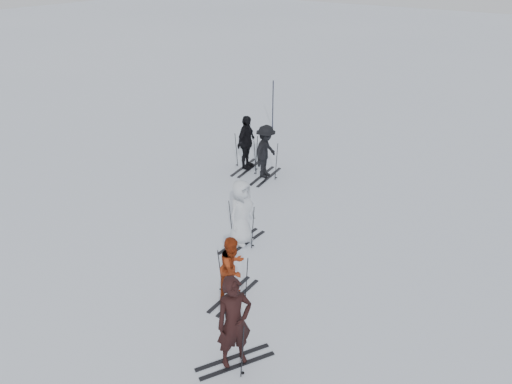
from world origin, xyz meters
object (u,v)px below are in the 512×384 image
skier_red (233,269)px  skier_uphill_left (246,143)px  skier_near_dark (234,323)px  skier_grey (241,213)px  skier_uphill_far (266,152)px  piste_marker (273,105)px

skier_red → skier_uphill_left: 7.40m
skier_near_dark → skier_grey: (-2.54, 3.52, -0.05)m
skier_grey → skier_uphill_far: size_ratio=0.98×
skier_near_dark → skier_red: 2.04m
skier_near_dark → piste_marker: bearing=59.4°
skier_uphill_far → skier_uphill_left: bearing=69.5°
skier_near_dark → skier_uphill_left: (-5.50, 7.65, 0.01)m
skier_uphill_left → piste_marker: (-1.76, 4.24, 0.09)m
skier_grey → skier_uphill_far: 4.39m
skier_uphill_left → skier_grey: bearing=-153.5°
skier_uphill_left → piste_marker: size_ratio=0.91×
skier_near_dark → skier_uphill_left: 9.42m
skier_red → skier_uphill_left: (-4.22, 6.08, 0.21)m
skier_uphill_far → piste_marker: bearing=23.0°
skier_near_dark → skier_uphill_far: skier_near_dark is taller
skier_grey → skier_near_dark: bearing=-143.0°
skier_red → skier_near_dark: bearing=-143.6°
skier_near_dark → piste_marker: size_ratio=0.90×
skier_uphill_far → piste_marker: piste_marker is taller
piste_marker → skier_red: bearing=-59.9°
skier_near_dark → skier_uphill_left: bearing=63.7°
piste_marker → skier_near_dark: bearing=-58.6°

